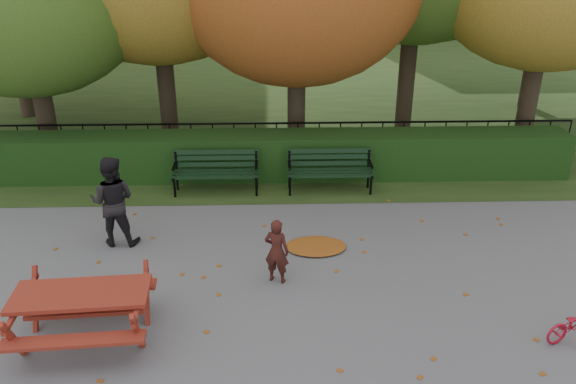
{
  "coord_description": "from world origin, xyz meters",
  "views": [
    {
      "loc": [
        -0.11,
        -7.28,
        4.96
      ],
      "look_at": [
        0.15,
        1.41,
        1.0
      ],
      "focal_mm": 35.0,
      "sensor_mm": 36.0,
      "label": 1
    }
  ],
  "objects_px": {
    "bench_left": "(216,169)",
    "adult": "(113,201)",
    "child": "(277,251)",
    "bench_right": "(330,167)",
    "picnic_table": "(82,303)"
  },
  "relations": [
    {
      "from": "bench_left",
      "to": "adult",
      "type": "distance_m",
      "value": 2.69
    },
    {
      "from": "adult",
      "to": "child",
      "type": "bearing_deg",
      "value": 156.74
    },
    {
      "from": "child",
      "to": "bench_right",
      "type": "bearing_deg",
      "value": -89.17
    },
    {
      "from": "child",
      "to": "adult",
      "type": "distance_m",
      "value": 3.11
    },
    {
      "from": "bench_left",
      "to": "child",
      "type": "relative_size",
      "value": 1.67
    },
    {
      "from": "adult",
      "to": "bench_left",
      "type": "bearing_deg",
      "value": -124.27
    },
    {
      "from": "bench_right",
      "to": "adult",
      "type": "bearing_deg",
      "value": -151.39
    },
    {
      "from": "bench_left",
      "to": "adult",
      "type": "height_order",
      "value": "adult"
    },
    {
      "from": "picnic_table",
      "to": "bench_right",
      "type": "bearing_deg",
      "value": 48.1
    },
    {
      "from": "picnic_table",
      "to": "adult",
      "type": "relative_size",
      "value": 1.14
    },
    {
      "from": "picnic_table",
      "to": "child",
      "type": "relative_size",
      "value": 1.71
    },
    {
      "from": "child",
      "to": "adult",
      "type": "bearing_deg",
      "value": -5.64
    },
    {
      "from": "bench_right",
      "to": "child",
      "type": "height_order",
      "value": "child"
    },
    {
      "from": "bench_right",
      "to": "picnic_table",
      "type": "distance_m",
      "value": 6.08
    },
    {
      "from": "bench_left",
      "to": "bench_right",
      "type": "xyz_separation_m",
      "value": [
        2.4,
        0.0,
        0.0
      ]
    }
  ]
}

